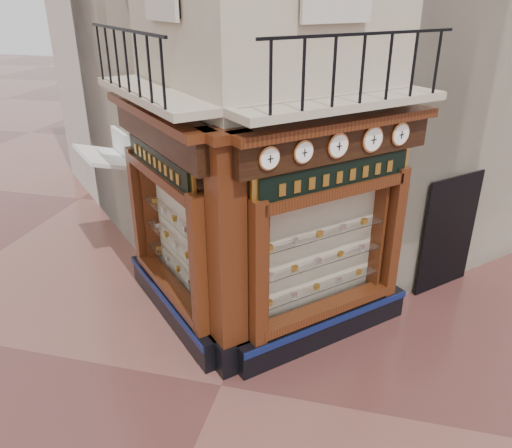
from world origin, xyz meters
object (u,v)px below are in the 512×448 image
(signboard_left, at_px, (159,162))
(signboard_right, at_px, (337,176))
(clock_a, at_px, (269,158))
(clock_e, at_px, (400,134))
(awning, at_px, (118,259))
(clock_d, at_px, (372,139))
(clock_c, at_px, (338,146))
(corner_pilaster, at_px, (227,263))
(clock_b, at_px, (303,152))

(signboard_left, bearing_deg, signboard_right, -135.00)
(signboard_right, bearing_deg, clock_a, -175.14)
(clock_a, distance_m, signboard_right, 1.40)
(clock_e, xyz_separation_m, signboard_left, (-3.81, -0.73, -0.52))
(clock_a, bearing_deg, signboard_left, 109.42)
(awning, xyz_separation_m, signboard_right, (5.03, -1.85, 3.10))
(clock_d, relative_size, awning, 0.25)
(clock_c, bearing_deg, corner_pilaster, 165.35)
(clock_c, xyz_separation_m, clock_e, (0.89, 0.89, 0.00))
(corner_pilaster, distance_m, clock_d, 2.88)
(awning, bearing_deg, clock_b, -163.06)
(corner_pilaster, height_order, signboard_left, corner_pilaster)
(awning, bearing_deg, clock_d, -150.59)
(clock_c, xyz_separation_m, signboard_left, (-2.92, 0.16, -0.52))
(corner_pilaster, bearing_deg, signboard_left, 100.25)
(clock_b, distance_m, clock_c, 0.62)
(clock_e, bearing_deg, clock_d, -180.00)
(clock_d, bearing_deg, signboard_right, 168.74)
(awning, bearing_deg, clock_c, -156.79)
(corner_pilaster, xyz_separation_m, clock_c, (1.46, 0.85, 1.67))
(signboard_left, bearing_deg, clock_a, -160.58)
(signboard_left, bearing_deg, clock_d, -129.70)
(clock_d, height_order, awning, clock_d)
(clock_e, xyz_separation_m, awning, (-5.92, 1.12, -3.62))
(clock_d, relative_size, clock_e, 1.09)
(clock_d, height_order, signboard_left, clock_d)
(clock_b, distance_m, clock_d, 1.29)
(clock_d, distance_m, signboard_right, 0.77)
(clock_d, bearing_deg, clock_c, -180.00)
(clock_c, bearing_deg, clock_b, 180.00)
(clock_b, height_order, clock_d, clock_d)
(clock_a, relative_size, clock_b, 0.99)
(corner_pilaster, relative_size, clock_a, 11.88)
(corner_pilaster, height_order, clock_e, corner_pilaster)
(clock_b, height_order, clock_e, clock_e)
(clock_a, bearing_deg, awning, 100.82)
(clock_e, bearing_deg, clock_b, -180.00)
(clock_d, xyz_separation_m, awning, (-5.50, 1.54, -3.62))
(clock_a, height_order, signboard_left, clock_a)
(clock_b, xyz_separation_m, clock_e, (1.32, 1.32, 0.00))
(clock_d, distance_m, clock_e, 0.58)
(clock_b, relative_size, awning, 0.21)
(signboard_left, bearing_deg, clock_c, -138.14)
(clock_a, bearing_deg, clock_d, -0.00)
(clock_b, relative_size, clock_d, 0.83)
(awning, bearing_deg, signboard_right, -155.19)
(clock_c, height_order, signboard_left, clock_c)
(clock_b, xyz_separation_m, awning, (-4.59, 2.45, -3.62))
(corner_pilaster, xyz_separation_m, awning, (-3.57, 2.86, -1.95))
(corner_pilaster, distance_m, clock_b, 2.00)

